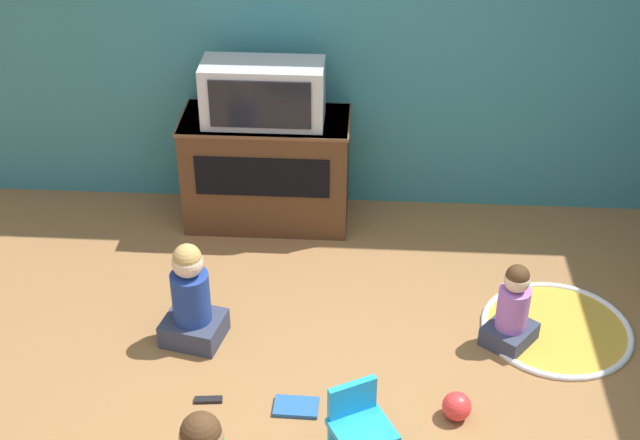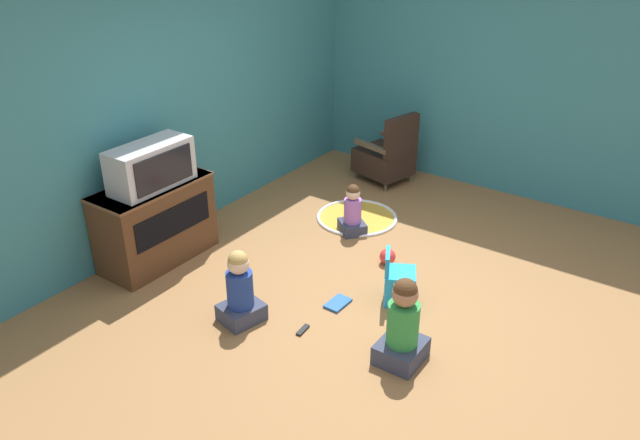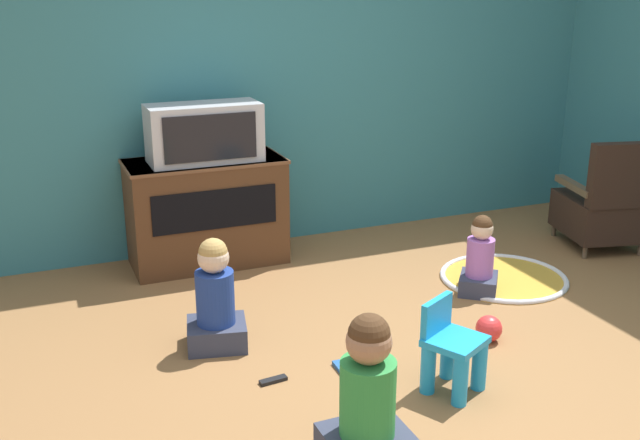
% 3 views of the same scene
% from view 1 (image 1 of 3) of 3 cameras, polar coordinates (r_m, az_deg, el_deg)
% --- Properties ---
extents(ground_plane, '(30.00, 30.00, 0.00)m').
position_cam_1_polar(ground_plane, '(4.81, 2.91, -12.52)').
color(ground_plane, olive).
extents(wall_back, '(5.84, 0.12, 2.86)m').
position_cam_1_polar(wall_back, '(5.97, 2.94, 13.38)').
color(wall_back, teal).
rests_on(wall_back, ground_plane).
extents(tv_cabinet, '(1.13, 0.53, 0.78)m').
position_cam_1_polar(tv_cabinet, '(6.12, -3.42, 3.32)').
color(tv_cabinet, '#4C2D19').
rests_on(tv_cabinet, ground_plane).
extents(television, '(0.79, 0.36, 0.41)m').
position_cam_1_polar(television, '(5.81, -3.66, 8.10)').
color(television, '#B7B7BC').
rests_on(television, tv_cabinet).
extents(yellow_kid_chair, '(0.37, 0.36, 0.48)m').
position_cam_1_polar(yellow_kid_chair, '(4.42, 2.62, -13.75)').
color(yellow_kid_chair, '#1E99DB').
rests_on(yellow_kid_chair, ground_plane).
extents(play_mat, '(0.89, 0.89, 0.04)m').
position_cam_1_polar(play_mat, '(5.51, 14.90, -6.74)').
color(play_mat, gold).
rests_on(play_mat, ground_plane).
extents(child_watching_left, '(0.39, 0.36, 0.66)m').
position_cam_1_polar(child_watching_left, '(5.15, -8.24, -5.07)').
color(child_watching_left, '#33384C').
rests_on(child_watching_left, ground_plane).
extents(child_watching_right, '(0.36, 0.37, 0.55)m').
position_cam_1_polar(child_watching_right, '(5.21, 12.22, -5.68)').
color(child_watching_right, '#33384C').
rests_on(child_watching_right, ground_plane).
extents(toy_ball, '(0.16, 0.16, 0.16)m').
position_cam_1_polar(toy_ball, '(4.81, 8.75, -11.70)').
color(toy_ball, red).
rests_on(toy_ball, ground_plane).
extents(book, '(0.24, 0.15, 0.02)m').
position_cam_1_polar(book, '(4.85, -1.54, -11.86)').
color(book, '#235699').
rests_on(book, ground_plane).
extents(remote_control, '(0.15, 0.06, 0.02)m').
position_cam_1_polar(remote_control, '(4.92, -7.16, -11.35)').
color(remote_control, black).
rests_on(remote_control, ground_plane).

